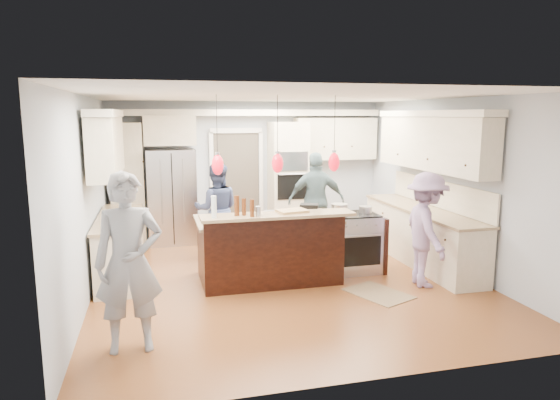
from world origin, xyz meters
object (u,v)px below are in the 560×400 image
Objects in this scene: kitchen_island at (268,248)px; island_range at (355,242)px; person_bar_end at (129,263)px; person_far_left at (217,209)px; refrigerator at (172,197)px.

island_range is (1.41, 0.08, -0.03)m from kitchen_island.
person_bar_end is 3.65m from person_far_left.
kitchen_island is 1.41m from island_range.
person_bar_end reaches higher than kitchen_island.
refrigerator reaches higher than kitchen_island.
person_bar_end reaches higher than island_range.
refrigerator is 2.91m from kitchen_island.
refrigerator is 0.86× the size of kitchen_island.
refrigerator is at bearing -47.89° from person_far_left.
refrigerator is at bearing 80.85° from person_bar_end.
kitchen_island is at bearing 43.10° from person_bar_end.
person_far_left is at bearing 143.85° from island_range.
kitchen_island is at bearing -63.10° from refrigerator.
person_far_left reaches higher than kitchen_island.
refrigerator is 4.48m from person_bar_end.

